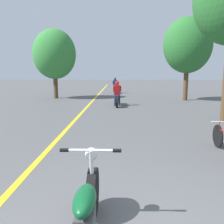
{
  "coord_description": "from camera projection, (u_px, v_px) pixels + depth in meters",
  "views": [
    {
      "loc": [
        0.1,
        -1.97,
        1.96
      ],
      "look_at": [
        -0.07,
        4.32,
        0.9
      ],
      "focal_mm": 38.0,
      "sensor_mm": 36.0,
      "label": 1
    }
  ],
  "objects": [
    {
      "name": "roadside_tree_right_far",
      "position": [
        188.0,
        45.0,
        16.17
      ],
      "size": [
        3.3,
        2.97,
        5.68
      ],
      "color": "#513A23",
      "rests_on": "ground"
    },
    {
      "name": "motorcycle_foreground",
      "position": [
        86.0,
        217.0,
        2.55
      ],
      "size": [
        0.78,
        2.16,
        1.01
      ],
      "color": "black",
      "rests_on": "ground"
    },
    {
      "name": "motorcycle_rider_far",
      "position": [
        115.0,
        87.0,
        22.34
      ],
      "size": [
        0.5,
        2.08,
        1.47
      ],
      "color": "black",
      "rests_on": "ground"
    },
    {
      "name": "motorcycle_rider_lead",
      "position": [
        117.0,
        97.0,
        13.93
      ],
      "size": [
        0.5,
        2.14,
        1.45
      ],
      "color": "black",
      "rests_on": "ground"
    },
    {
      "name": "roadside_tree_left",
      "position": [
        54.0,
        54.0,
        17.51
      ],
      "size": [
        3.17,
        2.85,
        5.1
      ],
      "color": "#513A23",
      "rests_on": "ground"
    },
    {
      "name": "lane_stripe_center",
      "position": [
        89.0,
        105.0,
        14.46
      ],
      "size": [
        0.14,
        48.0,
        0.01
      ],
      "primitive_type": "cube",
      "color": "yellow",
      "rests_on": "ground"
    }
  ]
}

